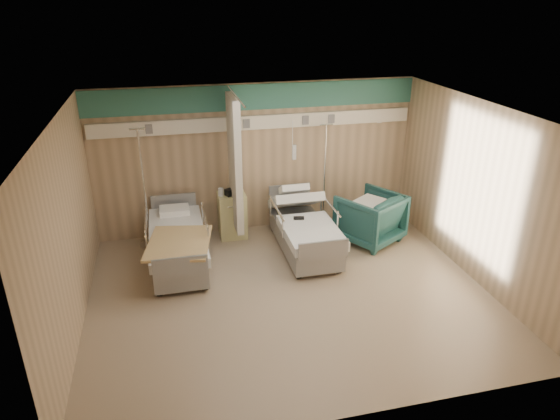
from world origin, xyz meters
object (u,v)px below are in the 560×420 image
object	(u,v)px
bed_right	(304,235)
iv_stand_right	(323,205)
bed_left	(178,248)
bedside_cabinet	(232,215)
iv_stand_left	(148,223)
visitor_armchair	(370,218)

from	to	relation	value
bed_right	iv_stand_right	xyz separation A→B (m)	(0.66, 0.97, 0.10)
bed_left	bedside_cabinet	size ratio (longest dim) A/B	2.54
iv_stand_left	bedside_cabinet	bearing A→B (deg)	1.90
iv_stand_right	iv_stand_left	world-z (taller)	iv_stand_left
bed_right	visitor_armchair	xyz separation A→B (m)	(1.28, 0.11, 0.15)
bed_left	visitor_armchair	world-z (taller)	visitor_armchair
bed_right	iv_stand_right	world-z (taller)	iv_stand_right
bed_left	bedside_cabinet	bearing A→B (deg)	40.60
bed_right	iv_stand_left	world-z (taller)	iv_stand_left
bed_right	bedside_cabinet	size ratio (longest dim) A/B	2.54
bed_right	bedside_cabinet	distance (m)	1.46
bedside_cabinet	iv_stand_left	xyz separation A→B (m)	(-1.53, -0.05, 0.02)
visitor_armchair	bedside_cabinet	bearing A→B (deg)	-48.29
bedside_cabinet	iv_stand_right	xyz separation A→B (m)	(1.81, 0.07, -0.01)
bed_left	iv_stand_left	bearing A→B (deg)	119.48
bedside_cabinet	bed_right	bearing A→B (deg)	-38.05
iv_stand_left	bed_right	bearing A→B (deg)	-17.58
bed_right	bedside_cabinet	xyz separation A→B (m)	(-1.15, 0.90, 0.11)
bed_left	visitor_armchair	bearing A→B (deg)	1.80
bed_left	visitor_armchair	distance (m)	3.49
bedside_cabinet	iv_stand_right	distance (m)	1.81
visitor_armchair	iv_stand_right	size ratio (longest dim) A/B	0.50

